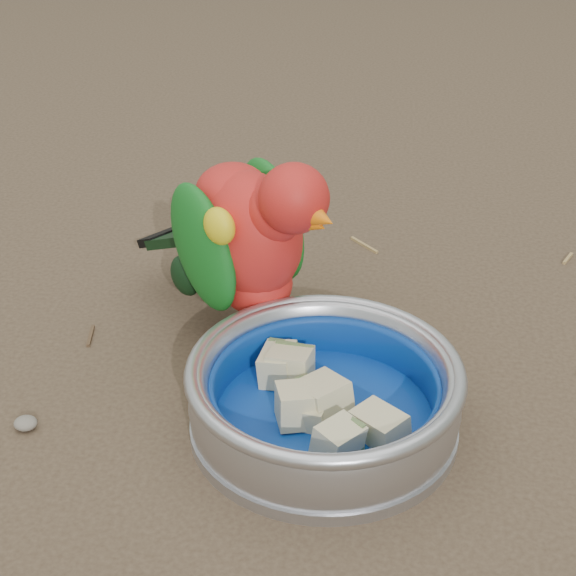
# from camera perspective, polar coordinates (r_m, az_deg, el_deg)

# --- Properties ---
(ground) EXTENTS (60.00, 60.00, 0.00)m
(ground) POSITION_cam_1_polar(r_m,az_deg,el_deg) (0.65, -6.72, -13.81)
(ground) COLOR #493829
(food_bowl) EXTENTS (0.21, 0.21, 0.02)m
(food_bowl) POSITION_cam_1_polar(r_m,az_deg,el_deg) (0.71, 2.32, -8.55)
(food_bowl) COLOR #B2B2BA
(food_bowl) RESTS_ON ground
(bowl_wall) EXTENTS (0.21, 0.21, 0.04)m
(bowl_wall) POSITION_cam_1_polar(r_m,az_deg,el_deg) (0.69, 2.37, -6.62)
(bowl_wall) COLOR #B2B2BA
(bowl_wall) RESTS_ON food_bowl
(fruit_wedges) EXTENTS (0.13, 0.13, 0.03)m
(fruit_wedges) POSITION_cam_1_polar(r_m,az_deg,el_deg) (0.69, 2.36, -7.08)
(fruit_wedges) COLOR beige
(fruit_wedges) RESTS_ON food_bowl
(lory_parrot) EXTENTS (0.24, 0.23, 0.18)m
(lory_parrot) POSITION_cam_1_polar(r_m,az_deg,el_deg) (0.77, -2.47, 2.41)
(lory_parrot) COLOR red
(lory_parrot) RESTS_ON ground
(ground_debris) EXTENTS (0.90, 0.80, 0.01)m
(ground_debris) POSITION_cam_1_polar(r_m,az_deg,el_deg) (0.72, -4.16, -8.65)
(ground_debris) COLOR #9B7B47
(ground_debris) RESTS_ON ground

